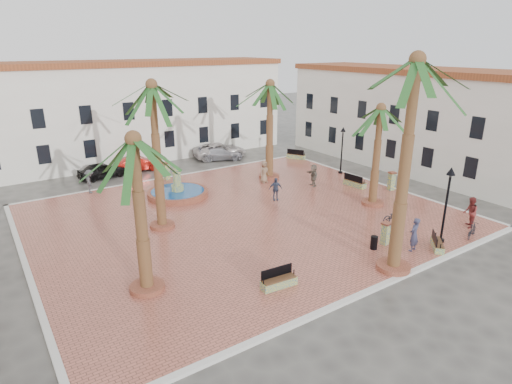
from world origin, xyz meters
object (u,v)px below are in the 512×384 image
Objects in this scene: bench_ne at (296,156)px; litter_bin at (374,243)px; palm_s at (415,84)px; bench_s at (279,282)px; bench_e at (355,183)px; car_red at (139,164)px; car_white at (220,150)px; palm_e at (380,120)px; bollard_n at (166,171)px; car_black at (102,170)px; bollard_e at (392,181)px; car_silver at (220,154)px; pedestrian_fountain_b at (275,189)px; pedestrian_east at (313,175)px; palm_ne at (270,95)px; pedestrian_fountain_a at (264,172)px; fountain at (178,192)px; bench_se at (437,244)px; lamppost_e at (342,142)px; pedestrian_north at (90,182)px; lamppost_s at (448,192)px; palm_nw at (153,101)px; cyclist_a at (414,234)px; bicycle_b at (472,230)px; cyclist_b at (470,212)px; bollard_se at (385,233)px; palm_sw at (135,159)px.

litter_bin is (-9.02, -18.01, 0.11)m from bench_ne.
bench_s is (-5.83, 1.88, -8.89)m from palm_s.
litter_bin is (-7.34, -8.49, 0.10)m from bench_e.
car_white is (8.48, -0.01, 0.10)m from car_red.
palm_s is 16.08m from bench_e.
bollard_n is (-9.85, 13.71, -5.22)m from palm_e.
bench_ne is 0.47× the size of car_black.
palm_s reaches higher than bollard_e.
car_silver is (8.12, -0.72, -0.02)m from car_red.
pedestrian_east is at bearing 34.57° from pedestrian_fountain_b.
palm_ne is at bearing 91.74° from bench_ne.
bench_s is 0.45× the size of car_red.
bollard_n is 0.83× the size of pedestrian_fountain_a.
fountain reaches higher than bench_ne.
bench_se is 0.37× the size of lamppost_e.
pedestrian_north is at bearing 80.06° from bench_se.
lamppost_s reaches higher than lamppost_e.
pedestrian_north is at bearing 115.15° from palm_s.
pedestrian_fountain_a is 1.07× the size of pedestrian_fountain_b.
palm_nw is 14.99m from car_black.
bicycle_b is (4.34, -0.85, -0.51)m from cyclist_a.
palm_nw is 2.24× the size of car_black.
lamppost_s is at bearing -34.65° from cyclist_b.
bench_s is 16.55m from bench_e.
lamppost_e is at bearing -137.81° from cyclist_b.
fountain reaches higher than bicycle_b.
cyclist_b is 23.98m from car_silver.
car_white reaches higher than litter_bin.
bench_ne is 15.19m from car_red.
litter_bin is 0.14× the size of car_white.
pedestrian_north reaches higher than car_silver.
cyclist_b reaches higher than pedestrian_fountain_a.
pedestrian_fountain_a reaches higher than bench_ne.
bench_se is 21.86m from bollard_n.
bench_ne is 8.75m from pedestrian_east.
fountain is 16.50m from bollard_e.
car_red is at bearing 130.48° from bollard_e.
bench_se is 0.79× the size of cyclist_a.
bollard_se is at bearing -62.89° from pedestrian_fountain_b.
pedestrian_fountain_b is at bearing 84.70° from palm_s.
palm_s is 24.32m from pedestrian_north.
pedestrian_north is (-16.04, 13.71, -5.09)m from palm_e.
litter_bin is at bearing -176.23° from bollard_se.
pedestrian_east is (-2.57, 11.66, -0.09)m from cyclist_b.
lamppost_e is 5.41× the size of litter_bin.
pedestrian_fountain_a is at bearing -101.61° from cyclist_a.
car_silver is 0.80m from car_white.
bicycle_b is at bearing -164.01° from car_white.
fountain is 14.86m from lamppost_e.
car_red is at bearing 71.64° from palm_sw.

